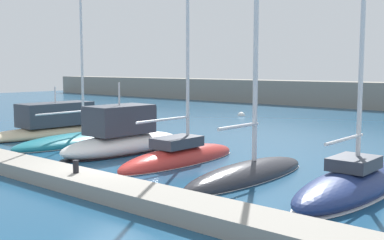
% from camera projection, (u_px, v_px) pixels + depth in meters
% --- Properties ---
extents(ground_plane, '(120.00, 120.00, 0.00)m').
position_uv_depth(ground_plane, '(110.00, 179.00, 17.89)').
color(ground_plane, navy).
extents(dock_pier, '(29.52, 1.58, 0.50)m').
position_uv_depth(dock_pier, '(74.00, 179.00, 16.66)').
color(dock_pier, gray).
rests_on(dock_pier, ground_plane).
extents(motorboat_sand_nearest, '(2.80, 9.65, 3.25)m').
position_uv_depth(motorboat_sand_nearest, '(52.00, 126.00, 29.35)').
color(motorboat_sand_nearest, beige).
rests_on(motorboat_sand_nearest, ground_plane).
extents(sailboat_teal_second, '(2.74, 7.75, 14.97)m').
position_uv_depth(sailboat_teal_second, '(77.00, 140.00, 26.08)').
color(sailboat_teal_second, '#19707F').
rests_on(sailboat_teal_second, ground_plane).
extents(motorboat_white_third, '(2.35, 7.12, 3.59)m').
position_uv_depth(motorboat_white_third, '(123.00, 137.00, 23.36)').
color(motorboat_white_third, white).
rests_on(motorboat_white_third, ground_plane).
extents(sailboat_red_fourth, '(1.82, 7.00, 13.77)m').
position_uv_depth(sailboat_red_fourth, '(180.00, 156.00, 20.87)').
color(sailboat_red_fourth, '#B72D28').
rests_on(sailboat_red_fourth, ground_plane).
extents(sailboat_charcoal_fifth, '(1.75, 7.06, 12.64)m').
position_uv_depth(sailboat_charcoal_fifth, '(248.00, 171.00, 17.84)').
color(sailboat_charcoal_fifth, '#2D2D33').
rests_on(sailboat_charcoal_fifth, ground_plane).
extents(sailboat_navy_sixth, '(2.11, 7.52, 12.60)m').
position_uv_depth(sailboat_navy_sixth, '(353.00, 182.00, 15.76)').
color(sailboat_navy_sixth, navy).
rests_on(sailboat_navy_sixth, ground_plane).
extents(mooring_buoy_white, '(0.64, 0.64, 0.64)m').
position_uv_depth(mooring_buoy_white, '(241.00, 116.00, 41.03)').
color(mooring_buoy_white, white).
rests_on(mooring_buoy_white, ground_plane).
extents(dock_bollard, '(0.20, 0.20, 0.44)m').
position_uv_depth(dock_bollard, '(76.00, 167.00, 16.53)').
color(dock_bollard, black).
rests_on(dock_bollard, dock_pier).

